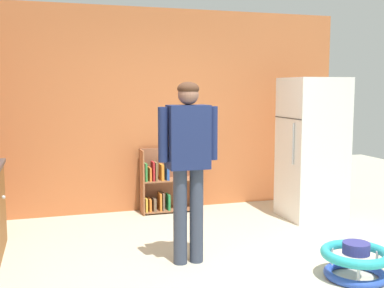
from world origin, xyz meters
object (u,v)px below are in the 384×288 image
object	(u,v)px
refrigerator	(312,148)
bookshelf	(166,184)
standing_person	(188,156)
baby_walker	(356,261)

from	to	relation	value
refrigerator	bookshelf	size ratio (longest dim) A/B	2.09
bookshelf	standing_person	xyz separation A→B (m)	(-0.25, -1.89, 0.65)
standing_person	baby_walker	distance (m)	1.74
bookshelf	baby_walker	world-z (taller)	bookshelf
refrigerator	baby_walker	bearing A→B (deg)	-109.77
standing_person	baby_walker	size ratio (longest dim) A/B	2.83
refrigerator	baby_walker	distance (m)	2.11
refrigerator	baby_walker	size ratio (longest dim) A/B	2.95
bookshelf	standing_person	distance (m)	2.01
bookshelf	refrigerator	bearing A→B (deg)	-25.52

